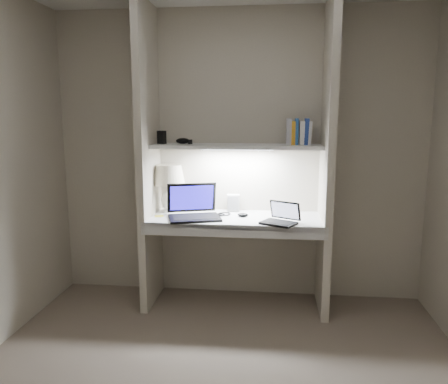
# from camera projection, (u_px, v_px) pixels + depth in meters

# --- Properties ---
(back_wall) EXTENTS (3.20, 0.01, 2.50)m
(back_wall) POSITION_uv_depth(u_px,v_px,m) (238.00, 156.00, 3.82)
(back_wall) COLOR #BFB4A3
(back_wall) RESTS_ON floor
(alcove_panel_left) EXTENTS (0.06, 0.55, 2.50)m
(alcove_panel_left) POSITION_uv_depth(u_px,v_px,m) (149.00, 159.00, 3.63)
(alcove_panel_left) COLOR #BFB4A3
(alcove_panel_left) RESTS_ON floor
(alcove_panel_right) EXTENTS (0.06, 0.55, 2.50)m
(alcove_panel_right) POSITION_uv_depth(u_px,v_px,m) (327.00, 161.00, 3.47)
(alcove_panel_right) COLOR #BFB4A3
(alcove_panel_right) RESTS_ON floor
(desk) EXTENTS (1.40, 0.55, 0.04)m
(desk) POSITION_uv_depth(u_px,v_px,m) (236.00, 219.00, 3.64)
(desk) COLOR white
(desk) RESTS_ON alcove_panel_left
(desk_apron) EXTENTS (1.46, 0.03, 0.10)m
(desk_apron) POSITION_uv_depth(u_px,v_px,m) (233.00, 231.00, 3.39)
(desk_apron) COLOR silver
(desk_apron) RESTS_ON desk
(shelf) EXTENTS (1.40, 0.36, 0.03)m
(shelf) POSITION_uv_depth(u_px,v_px,m) (237.00, 146.00, 3.63)
(shelf) COLOR silver
(shelf) RESTS_ON back_wall
(strip_light) EXTENTS (0.60, 0.04, 0.02)m
(strip_light) POSITION_uv_depth(u_px,v_px,m) (237.00, 149.00, 3.63)
(strip_light) COLOR white
(strip_light) RESTS_ON shelf
(table_lamp) EXTENTS (0.28, 0.28, 0.41)m
(table_lamp) POSITION_uv_depth(u_px,v_px,m) (169.00, 180.00, 3.78)
(table_lamp) COLOR white
(table_lamp) RESTS_ON desk
(laptop_main) EXTENTS (0.50, 0.46, 0.27)m
(laptop_main) POSITION_uv_depth(u_px,v_px,m) (193.00, 210.00, 3.61)
(laptop_main) COLOR black
(laptop_main) RESTS_ON desk
(laptop_netbook) EXTENTS (0.33, 0.32, 0.17)m
(laptop_netbook) POSITION_uv_depth(u_px,v_px,m) (281.00, 218.00, 3.42)
(laptop_netbook) COLOR black
(laptop_netbook) RESTS_ON desk
(speaker) EXTENTS (0.11, 0.09, 0.15)m
(speaker) POSITION_uv_depth(u_px,v_px,m) (233.00, 203.00, 3.83)
(speaker) COLOR silver
(speaker) RESTS_ON desk
(mouse) EXTENTS (0.09, 0.06, 0.03)m
(mouse) POSITION_uv_depth(u_px,v_px,m) (243.00, 215.00, 3.63)
(mouse) COLOR black
(mouse) RESTS_ON desk
(cable_coil) EXTENTS (0.14, 0.14, 0.01)m
(cable_coil) POSITION_uv_depth(u_px,v_px,m) (224.00, 214.00, 3.71)
(cable_coil) COLOR black
(cable_coil) RESTS_ON desk
(sticky_note) EXTENTS (0.09, 0.09, 0.00)m
(sticky_note) POSITION_uv_depth(u_px,v_px,m) (159.00, 216.00, 3.66)
(sticky_note) COLOR yellow
(sticky_note) RESTS_ON desk
(book_row) EXTENTS (0.20, 0.14, 0.22)m
(book_row) POSITION_uv_depth(u_px,v_px,m) (299.00, 132.00, 3.60)
(book_row) COLOR white
(book_row) RESTS_ON shelf
(shelf_box) EXTENTS (0.08, 0.07, 0.11)m
(shelf_box) POSITION_uv_depth(u_px,v_px,m) (162.00, 137.00, 3.69)
(shelf_box) COLOR black
(shelf_box) RESTS_ON shelf
(shelf_gadget) EXTENTS (0.14, 0.12, 0.05)m
(shelf_gadget) POSITION_uv_depth(u_px,v_px,m) (183.00, 141.00, 3.69)
(shelf_gadget) COLOR black
(shelf_gadget) RESTS_ON shelf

